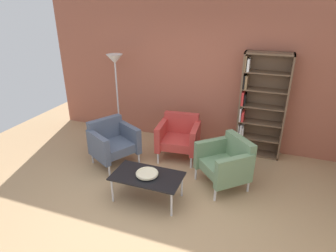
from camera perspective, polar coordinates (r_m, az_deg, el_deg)
The scene contains 9 objects.
ground_plane at distance 4.13m, azimuth -3.22°, elevation -16.83°, with size 8.32×8.32×0.00m, color tan.
brick_back_panel at distance 5.62m, azimuth 6.50°, elevation 10.85°, with size 6.40×0.12×2.90m, color #9E5642.
bookshelf_tall at distance 5.41m, azimuth 17.65°, elevation 3.84°, with size 0.80×0.30×1.90m.
coffee_table_low at distance 4.16m, azimuth -4.15°, elevation -10.13°, with size 1.00×0.56×0.40m.
decorative_bowl at distance 4.13m, azimuth -4.18°, elevation -9.37°, with size 0.32×0.32×0.05m.
armchair_corner_red at distance 5.24m, azimuth 2.19°, elevation -1.98°, with size 0.78×0.72×0.78m.
armchair_near_window at distance 4.53m, azimuth 11.49°, elevation -6.91°, with size 0.95×0.95×0.78m.
armchair_spare_guest at distance 5.13m, azimuth -10.97°, elevation -3.02°, with size 0.91×0.93×0.78m.
floor_lamp_torchiere at distance 5.80m, azimuth -10.40°, elevation 11.00°, with size 0.32×0.32×1.74m.
Camera 1 is at (1.29, -2.87, 2.68)m, focal length 30.68 mm.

